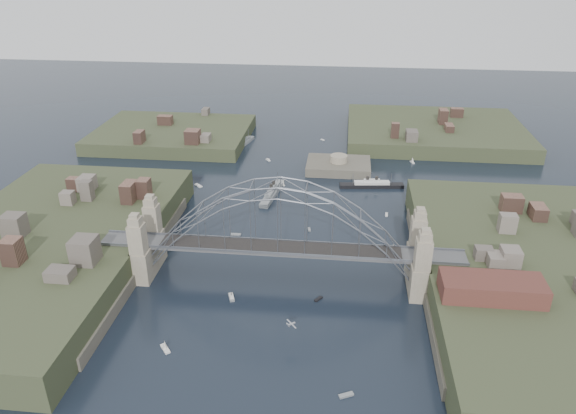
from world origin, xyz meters
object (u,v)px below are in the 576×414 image
Objects in this scene: fort_island at (338,171)px; ocean_liner at (372,185)px; naval_cruiser_far at (243,143)px; bridge at (279,232)px; naval_cruiser_near at (272,193)px; wharf_shed at (492,288)px.

fort_island reaches higher than ocean_liner.
naval_cruiser_far is at bearing 143.68° from ocean_liner.
fort_island reaches higher than naval_cruiser_far.
bridge reaches higher than fort_island.
naval_cruiser_near is 0.96× the size of ocean_liner.
fort_island is 30.98m from naval_cruiser_near.
ocean_liner is (-20.88, 70.16, -9.21)m from wharf_shed.
wharf_shed is 127.32m from naval_cruiser_far.
ocean_liner is (23.12, 56.16, -11.54)m from bridge.
ocean_liner is (31.17, 9.75, -0.14)m from naval_cruiser_near.
naval_cruiser_far is at bearing 111.21° from naval_cruiser_near.
bridge is at bearing -74.37° from naval_cruiser_far.
fort_island is 1.33× the size of naval_cruiser_far.
bridge reaches higher than ocean_liner.
wharf_shed reaches higher than fort_island.
bridge is 72.14m from fort_island.
bridge is 4.03× the size of ocean_liner.
wharf_shed is 80.26m from naval_cruiser_near.
bridge is 5.06× the size of naval_cruiser_far.
bridge is 4.19× the size of naval_cruiser_near.
bridge reaches higher than naval_cruiser_near.
bridge is 3.82× the size of fort_island.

